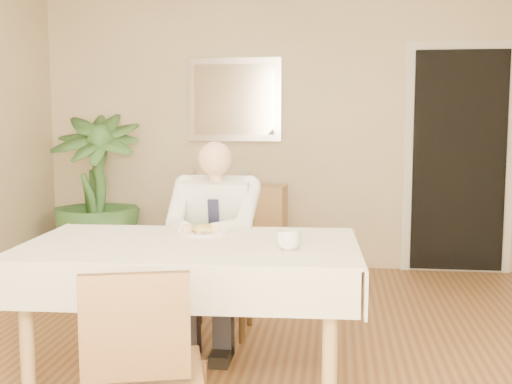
# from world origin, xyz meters

# --- Properties ---
(room) EXTENTS (5.00, 5.02, 2.60)m
(room) POSITION_xyz_m (0.00, 0.00, 1.30)
(room) COLOR brown
(room) RESTS_ON ground
(window) EXTENTS (1.34, 0.04, 1.44)m
(window) POSITION_xyz_m (0.00, -2.47, 1.45)
(window) COLOR beige
(window) RESTS_ON room
(doorway) EXTENTS (0.96, 0.07, 2.10)m
(doorway) POSITION_xyz_m (1.55, 2.46, 1.00)
(doorway) COLOR beige
(doorway) RESTS_ON ground
(mirror) EXTENTS (0.86, 0.04, 0.76)m
(mirror) POSITION_xyz_m (-0.47, 2.47, 1.55)
(mirror) COLOR silver
(mirror) RESTS_ON room
(dining_table) EXTENTS (1.76, 1.09, 0.75)m
(dining_table) POSITION_xyz_m (-0.26, -0.23, 0.67)
(dining_table) COLOR tan
(dining_table) RESTS_ON ground
(chair_far) EXTENTS (0.40, 0.40, 0.85)m
(chair_far) POSITION_xyz_m (-0.26, 0.64, 0.47)
(chair_far) COLOR #412915
(chair_far) RESTS_ON ground
(chair_near) EXTENTS (0.49, 0.49, 0.84)m
(chair_near) POSITION_xyz_m (-0.24, -1.13, 0.47)
(chair_near) COLOR #412915
(chair_near) RESTS_ON ground
(seated_man) EXTENTS (0.48, 0.72, 1.24)m
(seated_man) POSITION_xyz_m (-0.26, 0.36, 0.69)
(seated_man) COLOR white
(seated_man) RESTS_ON ground
(plate) EXTENTS (0.26, 0.26, 0.02)m
(plate) POSITION_xyz_m (-0.24, 0.00, 0.76)
(plate) COLOR white
(plate) RESTS_ON dining_table
(food) EXTENTS (0.14, 0.14, 0.06)m
(food) POSITION_xyz_m (-0.24, 0.00, 0.78)
(food) COLOR olive
(food) RESTS_ON dining_table
(knife) EXTENTS (0.01, 0.13, 0.01)m
(knife) POSITION_xyz_m (-0.20, -0.06, 0.78)
(knife) COLOR silver
(knife) RESTS_ON dining_table
(fork) EXTENTS (0.01, 0.13, 0.01)m
(fork) POSITION_xyz_m (-0.28, -0.06, 0.78)
(fork) COLOR silver
(fork) RESTS_ON dining_table
(coffee_mug) EXTENTS (0.14, 0.14, 0.09)m
(coffee_mug) POSITION_xyz_m (0.25, -0.35, 0.80)
(coffee_mug) COLOR white
(coffee_mug) RESTS_ON dining_table
(sideboard) EXTENTS (0.99, 0.40, 0.78)m
(sideboard) POSITION_xyz_m (-0.47, 2.32, 0.39)
(sideboard) COLOR tan
(sideboard) RESTS_ON ground
(photo_frame_left) EXTENTS (0.10, 0.02, 0.14)m
(photo_frame_left) POSITION_xyz_m (-0.88, 2.35, 0.85)
(photo_frame_left) COLOR silver
(photo_frame_left) RESTS_ON sideboard
(photo_frame_center) EXTENTS (0.10, 0.02, 0.14)m
(photo_frame_center) POSITION_xyz_m (-0.67, 2.35, 0.85)
(photo_frame_center) COLOR silver
(photo_frame_center) RESTS_ON sideboard
(photo_frame_right) EXTENTS (0.10, 0.02, 0.14)m
(photo_frame_right) POSITION_xyz_m (-0.35, 2.35, 0.85)
(photo_frame_right) COLOR silver
(photo_frame_right) RESTS_ON sideboard
(potted_palm) EXTENTS (0.90, 0.90, 1.42)m
(potted_palm) POSITION_xyz_m (-1.68, 2.12, 0.71)
(potted_palm) COLOR #2F5927
(potted_palm) RESTS_ON ground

